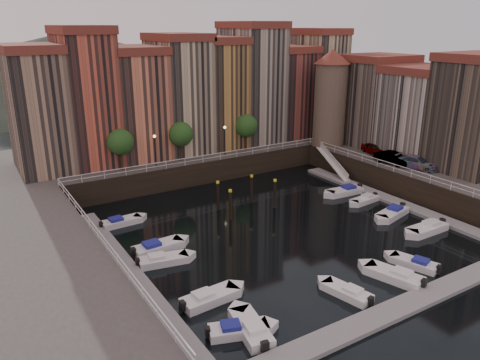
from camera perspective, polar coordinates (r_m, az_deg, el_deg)
ground at (r=49.18m, az=4.21°, el=-5.74°), size 200.00×200.00×0.00m
quay_far at (r=70.12m, az=-8.25°, el=2.90°), size 80.00×20.00×3.00m
quay_right at (r=66.99m, az=25.16°, el=0.55°), size 20.00×36.00×3.00m
dock_left at (r=41.76m, az=-13.64°, el=-10.66°), size 2.00×28.00×0.35m
dock_right at (r=58.83m, az=17.73°, el=-2.26°), size 2.00×28.00×0.35m
dock_near at (r=38.35m, az=19.65°, el=-14.12°), size 30.00×2.00×0.35m
mountains at (r=149.38m, az=-21.18°, el=12.63°), size 145.00×100.00×18.00m
far_terrace at (r=67.34m, az=-5.13°, el=10.60°), size 48.70×10.30×17.50m
right_terrace at (r=67.23m, az=21.29°, el=8.21°), size 9.30×24.30×14.00m
corner_tower at (r=69.50m, az=10.95°, el=9.95°), size 5.20×5.20×13.80m
promenade_trees at (r=61.44m, az=-6.66°, el=5.64°), size 21.20×3.20×5.20m
street_lamps at (r=60.86m, az=-5.95°, el=4.87°), size 10.36×0.36×4.18m
railings at (r=51.55m, az=1.14°, el=-0.00°), size 36.08×34.04×0.52m
gangway at (r=66.08m, az=11.26°, el=2.14°), size 2.78×8.32×3.73m
mooring_pilings at (r=52.77m, az=0.49°, el=-2.01°), size 6.43×3.52×3.78m
boat_left_0 at (r=33.49m, az=-0.35°, el=-17.80°), size 4.45×2.85×1.00m
boat_left_1 at (r=36.71m, az=-3.80°, el=-14.15°), size 4.95×2.10×1.12m
boat_left_2 at (r=42.42m, az=-9.47°, el=-9.60°), size 4.70×2.44×1.05m
boat_left_3 at (r=44.67m, az=-10.07°, el=-8.07°), size 5.04×2.06×1.15m
boat_left_4 at (r=51.00m, az=-14.37°, el=-4.97°), size 4.46×1.81×1.01m
boat_right_0 at (r=51.46m, az=21.91°, el=-5.51°), size 5.00×1.85×1.15m
boat_right_1 at (r=54.21m, az=18.11°, el=-3.85°), size 5.05×2.85×1.13m
boat_right_2 at (r=57.47m, az=14.99°, el=-2.34°), size 4.18×1.89×0.94m
boat_right_3 at (r=59.62m, az=12.71°, el=-1.32°), size 5.01×2.12×1.14m
boat_near_0 at (r=33.54m, az=1.40°, el=-17.67°), size 2.53×4.93×1.10m
boat_near_1 at (r=38.31m, az=12.98°, el=-13.19°), size 2.40×4.40×0.99m
boat_near_2 at (r=41.45m, az=18.39°, el=-11.02°), size 3.13×5.16×1.16m
boat_near_3 at (r=44.13m, az=20.57°, el=-9.48°), size 2.75×4.35×0.98m
car_a at (r=67.06m, az=15.92°, el=3.61°), size 2.69×4.50×1.44m
car_b at (r=62.77m, az=18.10°, el=2.47°), size 2.20×4.95×1.58m
car_c at (r=61.87m, az=20.69°, el=1.93°), size 3.68×5.63×1.52m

